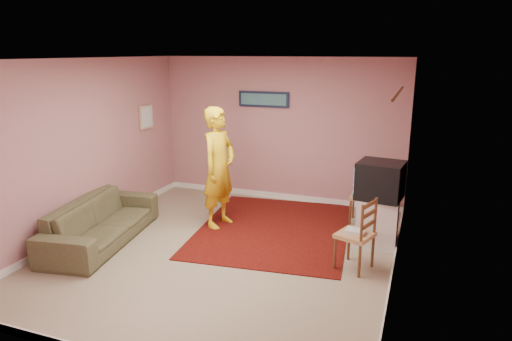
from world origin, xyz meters
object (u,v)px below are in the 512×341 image
(chair_b, at_px, (355,226))
(person, at_px, (219,168))
(crt_tv, at_px, (380,180))
(sofa, at_px, (101,221))
(tv_cabinet, at_px, (377,222))
(chair_a, at_px, (364,190))

(chair_b, relative_size, person, 0.28)
(chair_b, xyz_separation_m, person, (-2.23, 0.77, 0.37))
(crt_tv, height_order, sofa, crt_tv)
(person, bearing_deg, sofa, 142.72)
(person, bearing_deg, crt_tv, -77.27)
(chair_b, xyz_separation_m, sofa, (-3.56, -0.42, -0.26))
(sofa, bearing_deg, person, -57.25)
(tv_cabinet, bearing_deg, sofa, -161.20)
(tv_cabinet, distance_m, chair_a, 0.89)
(tv_cabinet, height_order, person, person)
(chair_a, distance_m, sofa, 4.03)
(sofa, bearing_deg, crt_tv, -80.38)
(tv_cabinet, height_order, chair_b, chair_b)
(crt_tv, distance_m, chair_b, 0.96)
(tv_cabinet, distance_m, crt_tv, 0.61)
(crt_tv, xyz_separation_m, sofa, (-3.74, -1.28, -0.65))
(chair_b, bearing_deg, sofa, -64.17)
(chair_a, height_order, sofa, chair_a)
(tv_cabinet, relative_size, sofa, 0.33)
(crt_tv, distance_m, sofa, 4.01)
(chair_a, xyz_separation_m, sofa, (-3.44, -2.09, -0.23))
(crt_tv, bearing_deg, person, -170.48)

